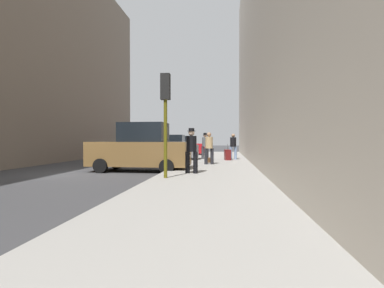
# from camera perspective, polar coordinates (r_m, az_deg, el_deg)

# --- Properties ---
(ground_plane) EXTENTS (120.00, 120.00, 0.00)m
(ground_plane) POSITION_cam_1_polar(r_m,az_deg,el_deg) (14.07, -21.53, -5.23)
(ground_plane) COLOR #38383A
(sidewalk) EXTENTS (4.00, 40.00, 0.15)m
(sidewalk) POSITION_cam_1_polar(r_m,az_deg,el_deg) (12.45, 3.79, -5.61)
(sidewalk) COLOR gray
(sidewalk) RESTS_ON ground_plane
(parked_bronze_suv) EXTENTS (4.65, 2.17, 2.25)m
(parked_bronze_suv) POSITION_cam_1_polar(r_m,az_deg,el_deg) (14.07, -9.76, -0.96)
(parked_bronze_suv) COLOR brown
(parked_bronze_suv) RESTS_ON ground_plane
(parked_gray_coupe) EXTENTS (4.23, 2.11, 1.79)m
(parked_gray_coupe) POSITION_cam_1_polar(r_m,az_deg,el_deg) (20.37, -4.69, -0.90)
(parked_gray_coupe) COLOR slate
(parked_gray_coupe) RESTS_ON ground_plane
(parked_red_hatchback) EXTENTS (4.24, 2.14, 1.79)m
(parked_red_hatchback) POSITION_cam_1_polar(r_m,az_deg,el_deg) (26.59, -2.08, -0.48)
(parked_red_hatchback) COLOR #B2191E
(parked_red_hatchback) RESTS_ON ground_plane
(fire_hydrant) EXTENTS (0.42, 0.22, 0.70)m
(fire_hydrant) POSITION_cam_1_polar(r_m,az_deg,el_deg) (14.65, -1.91, -2.97)
(fire_hydrant) COLOR red
(fire_hydrant) RESTS_ON sidewalk
(traffic_light) EXTENTS (0.32, 0.32, 3.60)m
(traffic_light) POSITION_cam_1_polar(r_m,az_deg,el_deg) (10.45, -5.07, 7.88)
(traffic_light) COLOR #514C0F
(traffic_light) RESTS_ON sidewalk
(pedestrian_in_jeans) EXTENTS (0.51, 0.41, 1.71)m
(pedestrian_in_jeans) POSITION_cam_1_polar(r_m,az_deg,el_deg) (20.12, 7.85, -0.20)
(pedestrian_in_jeans) COLOR #728CB2
(pedestrian_in_jeans) RESTS_ON sidewalk
(pedestrian_with_fedora) EXTENTS (0.52, 0.45, 1.78)m
(pedestrian_with_fedora) POSITION_cam_1_polar(r_m,az_deg,el_deg) (11.76, -0.11, -0.81)
(pedestrian_with_fedora) COLOR black
(pedestrian_with_fedora) RESTS_ON sidewalk
(pedestrian_with_beanie) EXTENTS (0.52, 0.45, 1.78)m
(pedestrian_with_beanie) POSITION_cam_1_polar(r_m,az_deg,el_deg) (20.40, 2.50, -0.09)
(pedestrian_with_beanie) COLOR #333338
(pedestrian_with_beanie) RESTS_ON sidewalk
(pedestrian_in_tan_coat) EXTENTS (0.52, 0.45, 1.71)m
(pedestrian_in_tan_coat) POSITION_cam_1_polar(r_m,az_deg,el_deg) (16.05, 3.26, -0.47)
(pedestrian_in_tan_coat) COLOR black
(pedestrian_in_tan_coat) RESTS_ON sidewalk
(rolling_suitcase) EXTENTS (0.45, 0.61, 1.04)m
(rolling_suitcase) POSITION_cam_1_polar(r_m,az_deg,el_deg) (19.39, 6.80, -2.05)
(rolling_suitcase) COLOR #591414
(rolling_suitcase) RESTS_ON sidewalk
(duffel_bag) EXTENTS (0.32, 0.44, 0.28)m
(duffel_bag) POSITION_cam_1_polar(r_m,az_deg,el_deg) (17.32, 3.05, -3.06)
(duffel_bag) COLOR #472D19
(duffel_bag) RESTS_ON sidewalk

